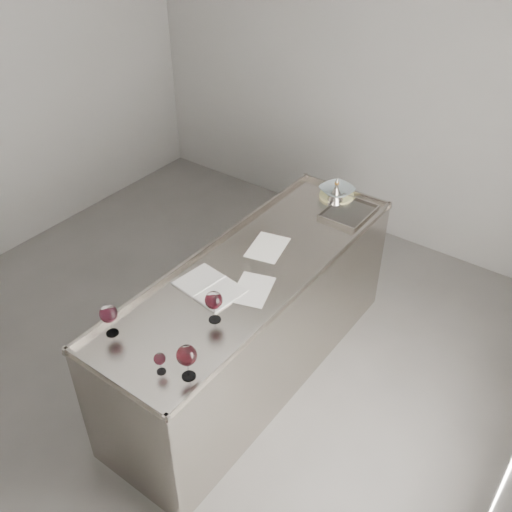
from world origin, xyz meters
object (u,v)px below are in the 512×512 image
Objects in this scene: counter at (254,321)px; notebook at (210,287)px; wine_glass_middle at (214,301)px; ceramic_bowl at (337,191)px; wine_glass_right at (187,356)px; wine_funnel at (336,194)px; wine_glass_left at (109,314)px; wine_glass_small at (160,359)px.

notebook is at bearing -106.19° from counter.
wine_glass_middle is at bearing -78.03° from counter.
ceramic_bowl is at bearing 94.02° from notebook.
wine_glass_right is 1.96m from wine_funnel.
wine_glass_left is 2.05m from ceramic_bowl.
counter is 19.12× the size of wine_glass_small.
counter reaches higher than notebook.
wine_glass_left reaches higher than ceramic_bowl.
wine_glass_small is at bearing -155.98° from wine_glass_right.
wine_glass_left is (-0.28, -0.95, 0.61)m from counter.
wine_glass_small reaches higher than ceramic_bowl.
counter is 1.14m from wine_funnel.
notebook is at bearing 136.06° from wine_glass_middle.
wine_glass_right reaches higher than notebook.
wine_glass_left reaches higher than wine_glass_small.
wine_glass_right reaches higher than wine_glass_left.
wine_glass_right is (0.55, 0.02, 0.01)m from wine_glass_left.
wine_glass_middle is 0.47m from wine_glass_small.
wine_funnel is (-0.26, 1.94, -0.08)m from wine_glass_right.
wine_glass_small reaches higher than notebook.
wine_glass_middle reaches higher than ceramic_bowl.
wine_glass_small is 2.08m from ceramic_bowl.
ceramic_bowl is (-0.16, 2.07, -0.04)m from wine_glass_small.
counter is 12.34× the size of wine_glass_left.
ceramic_bowl is at bearing 94.59° from wine_glass_middle.
wine_glass_right is 1.02× the size of wine_funnel.
wine_glass_middle is 1.54m from wine_funnel.
wine_glass_left is 0.66m from notebook.
counter is 0.58m from notebook.
wine_funnel reaches higher than ceramic_bowl.
ceramic_bowl reaches higher than notebook.
wine_funnel reaches higher than notebook.
counter is at bearing 81.03° from notebook.
wine_funnel is (0.01, 1.01, 0.53)m from counter.
wine_glass_left reaches higher than notebook.
wine_glass_right is (0.16, -0.40, 0.01)m from wine_glass_middle.
wine_glass_small is 0.52× the size of ceramic_bowl.
wine_glass_left is 0.94× the size of wine_glass_right.
wine_glass_small is at bearing -86.52° from wine_glass_middle.
wine_glass_small is (0.14, -0.99, 0.56)m from counter.
wine_glass_left is at bearing 174.00° from wine_glass_small.
counter is 12.11× the size of wine_glass_middle.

